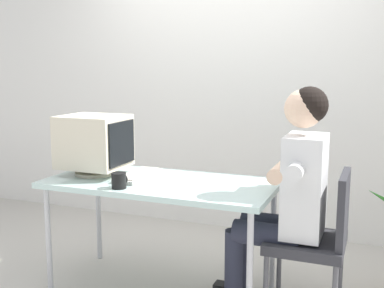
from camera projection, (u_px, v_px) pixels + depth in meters
The scene contains 7 objects.
wall_back at pixel (262, 61), 4.11m from camera, with size 8.00×0.10×3.00m, color silver.
desk at pixel (161, 188), 3.07m from camera, with size 1.46×0.71×0.74m.
crt_monitor at pixel (95, 142), 3.21m from camera, with size 0.43×0.37×0.40m.
keyboard at pixel (138, 175), 3.15m from camera, with size 0.16×0.43×0.03m.
office_chair at pixel (318, 235), 2.75m from camera, with size 0.44×0.44×0.88m.
person_seated at pixel (288, 190), 2.78m from camera, with size 0.68×0.54×1.35m.
desk_mug at pixel (119, 180), 2.87m from camera, with size 0.09×0.10×0.09m.
Camera 1 is at (1.29, -2.70, 1.46)m, focal length 44.92 mm.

